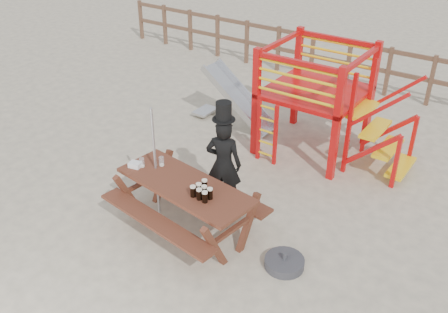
# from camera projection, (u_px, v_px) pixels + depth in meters

# --- Properties ---
(ground) EXTENTS (60.00, 60.00, 0.00)m
(ground) POSITION_uv_depth(u_px,v_px,m) (189.00, 240.00, 7.46)
(ground) COLOR beige
(ground) RESTS_ON ground
(back_fence) EXTENTS (15.09, 0.09, 1.20)m
(back_fence) POSITION_uv_depth(u_px,v_px,m) (369.00, 62.00, 12.03)
(back_fence) COLOR brown
(back_fence) RESTS_ON ground
(playground_fort) EXTENTS (4.71, 1.84, 2.10)m
(playground_fort) POSITION_uv_depth(u_px,v_px,m) (311.00, 97.00, 9.38)
(playground_fort) COLOR red
(playground_fort) RESTS_ON ground
(picnic_table) EXTENTS (2.33, 1.75, 0.84)m
(picnic_table) POSITION_uv_depth(u_px,v_px,m) (186.00, 201.00, 7.42)
(picnic_table) COLOR brown
(picnic_table) RESTS_ON ground
(man_with_hat) EXTENTS (0.67, 0.55, 1.85)m
(man_with_hat) POSITION_uv_depth(u_px,v_px,m) (224.00, 162.00, 7.81)
(man_with_hat) COLOR black
(man_with_hat) RESTS_ON ground
(metal_pole) EXTENTS (0.04, 0.04, 1.85)m
(metal_pole) POSITION_uv_depth(u_px,v_px,m) (155.00, 163.00, 7.60)
(metal_pole) COLOR #B2B2B7
(metal_pole) RESTS_ON ground
(parasol_base) EXTENTS (0.56, 0.56, 0.24)m
(parasol_base) POSITION_uv_depth(u_px,v_px,m) (284.00, 263.00, 6.94)
(parasol_base) COLOR #35353A
(parasol_base) RESTS_ON ground
(paper_bag) EXTENTS (0.21, 0.18, 0.08)m
(paper_bag) POSITION_uv_depth(u_px,v_px,m) (135.00, 165.00, 7.65)
(paper_bag) COLOR white
(paper_bag) RESTS_ON picnic_table
(stout_pints) EXTENTS (0.31, 0.32, 0.17)m
(stout_pints) POSITION_uv_depth(u_px,v_px,m) (202.00, 191.00, 6.94)
(stout_pints) COLOR black
(stout_pints) RESTS_ON picnic_table
(empty_glasses) EXTENTS (0.30, 0.28, 0.15)m
(empty_glasses) POSITION_uv_depth(u_px,v_px,m) (152.00, 162.00, 7.65)
(empty_glasses) COLOR silver
(empty_glasses) RESTS_ON picnic_table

